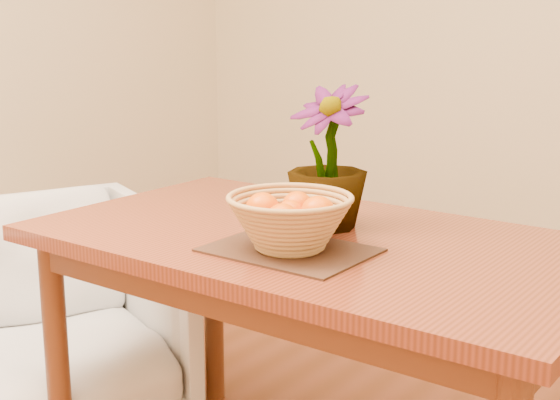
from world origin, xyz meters
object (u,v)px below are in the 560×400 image
Objects in this scene: potted_plant at (328,158)px; wicker_basket at (290,224)px; armchair at (46,306)px; table at (315,269)px.

wicker_basket is at bearing -78.78° from potted_plant.
wicker_basket is 1.07m from armchair.
armchair is (-0.97, 0.05, -0.43)m from wicker_basket.
wicker_basket is 0.37× the size of armchair.
armchair is at bearing -169.42° from potted_plant.
table is 3.90× the size of potted_plant.
armchair is (-0.95, -0.10, -0.28)m from table.
table is 1.81× the size of armchair.
armchair is at bearing 177.34° from wicker_basket.
potted_plant reaches higher than table.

